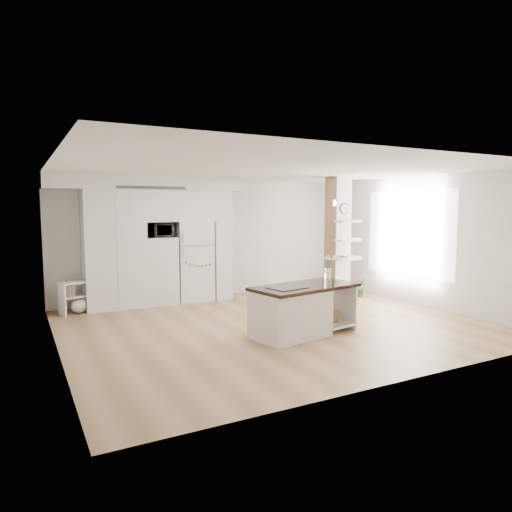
{
  "coord_description": "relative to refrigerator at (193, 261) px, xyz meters",
  "views": [
    {
      "loc": [
        -3.97,
        -6.77,
        2.03
      ],
      "look_at": [
        0.1,
        0.9,
        1.12
      ],
      "focal_mm": 32.0,
      "sensor_mm": 36.0,
      "label": 1
    }
  ],
  "objects": [
    {
      "name": "floor",
      "position": [
        0.53,
        -2.68,
        -0.88
      ],
      "size": [
        7.0,
        6.0,
        0.01
      ],
      "primitive_type": "cube",
      "color": "tan",
      "rests_on": "ground"
    },
    {
      "name": "room",
      "position": [
        0.53,
        -2.68,
        0.98
      ],
      "size": [
        7.04,
        6.04,
        2.72
      ],
      "color": "white",
      "rests_on": "ground"
    },
    {
      "name": "cabinet_wall",
      "position": [
        -0.92,
        -0.01,
        0.63
      ],
      "size": [
        4.0,
        0.71,
        2.7
      ],
      "color": "white",
      "rests_on": "floor"
    },
    {
      "name": "refrigerator",
      "position": [
        0.0,
        0.0,
        0.0
      ],
      "size": [
        0.78,
        0.69,
        1.75
      ],
      "color": "white",
      "rests_on": "floor"
    },
    {
      "name": "column",
      "position": [
        2.9,
        -1.55,
        0.48
      ],
      "size": [
        0.69,
        0.9,
        2.7
      ],
      "color": "silver",
      "rests_on": "floor"
    },
    {
      "name": "window",
      "position": [
        4.0,
        -2.38,
        0.62
      ],
      "size": [
        0.0,
        2.4,
        2.4
      ],
      "primitive_type": "plane",
      "rotation": [
        1.57,
        0.0,
        -1.57
      ],
      "color": "white",
      "rests_on": "room"
    },
    {
      "name": "pendant_light",
      "position": [
        2.23,
        -2.53,
        1.24
      ],
      "size": [
        0.12,
        0.12,
        0.1
      ],
      "primitive_type": "cylinder",
      "color": "white",
      "rests_on": "room"
    },
    {
      "name": "kitchen_island",
      "position": [
        0.46,
        -3.46,
        -0.45
      ],
      "size": [
        1.89,
        1.13,
        1.37
      ],
      "rotation": [
        0.0,
        0.0,
        0.17
      ],
      "color": "white",
      "rests_on": "floor"
    },
    {
      "name": "bookshelf",
      "position": [
        -2.45,
        -0.18,
        -0.6
      ],
      "size": [
        0.6,
        0.46,
        0.63
      ],
      "rotation": [
        0.0,
        0.0,
        0.33
      ],
      "color": "white",
      "rests_on": "floor"
    },
    {
      "name": "floor_plant_a",
      "position": [
        3.52,
        -1.47,
        -0.64
      ],
      "size": [
        0.28,
        0.24,
        0.47
      ],
      "primitive_type": "imported",
      "rotation": [
        0.0,
        0.0,
        -0.1
      ],
      "color": "#356428",
      "rests_on": "floor"
    },
    {
      "name": "floor_plant_b",
      "position": [
        3.22,
        -1.24,
        -0.65
      ],
      "size": [
        0.32,
        0.32,
        0.45
      ],
      "primitive_type": "imported",
      "rotation": [
        0.0,
        0.0,
        0.36
      ],
      "color": "#356428",
      "rests_on": "floor"
    },
    {
      "name": "microwave",
      "position": [
        -0.75,
        -0.06,
        0.69
      ],
      "size": [
        0.54,
        0.37,
        0.3
      ],
      "primitive_type": "imported",
      "color": "#2D2D2D",
      "rests_on": "cabinet_wall"
    },
    {
      "name": "shelf_plant",
      "position": [
        3.15,
        -1.38,
        0.65
      ],
      "size": [
        0.27,
        0.23,
        0.3
      ],
      "primitive_type": "imported",
      "color": "#356428",
      "rests_on": "column"
    },
    {
      "name": "decor_bowl",
      "position": [
        2.82,
        -1.78,
        0.13
      ],
      "size": [
        0.22,
        0.22,
        0.05
      ],
      "primitive_type": "imported",
      "color": "white",
      "rests_on": "column"
    }
  ]
}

